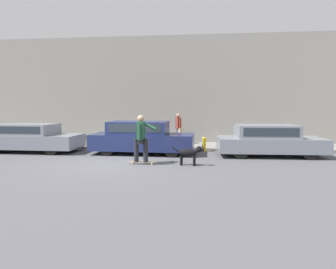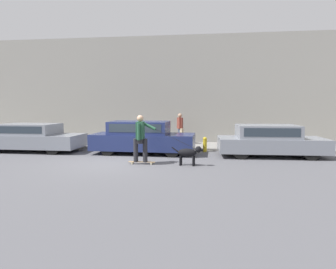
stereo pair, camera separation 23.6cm
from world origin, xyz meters
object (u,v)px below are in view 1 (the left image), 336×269
(parked_car_0, at_px, (30,138))
(skateboarder, at_px, (141,137))
(fire_hydrant, at_px, (204,144))
(parked_car_1, at_px, (142,138))
(pedestrian_with_bag, at_px, (178,127))
(dog, at_px, (190,153))
(parked_car_2, at_px, (269,141))

(parked_car_0, xyz_separation_m, skateboarder, (5.44, -2.29, 0.35))
(parked_car_0, distance_m, skateboarder, 5.91)
(skateboarder, bearing_deg, fire_hydrant, 53.64)
(parked_car_1, xyz_separation_m, pedestrian_with_bag, (1.35, 2.64, 0.29))
(parked_car_0, relative_size, skateboarder, 1.78)
(dog, xyz_separation_m, fire_hydrant, (0.49, 3.16, -0.09))
(parked_car_1, bearing_deg, parked_car_2, 1.00)
(parked_car_0, distance_m, fire_hydrant, 7.65)
(parked_car_1, bearing_deg, dog, -46.65)
(parked_car_0, xyz_separation_m, parked_car_1, (4.99, 0.00, 0.06))
(parked_car_0, xyz_separation_m, parked_car_2, (10.17, -0.00, 0.01))
(parked_car_1, height_order, skateboarder, skateboarder)
(parked_car_2, relative_size, pedestrian_with_bag, 2.74)
(pedestrian_with_bag, bearing_deg, skateboarder, 54.16)
(parked_car_1, distance_m, pedestrian_with_bag, 2.98)
(parked_car_0, height_order, dog, parked_car_0)
(parked_car_0, distance_m, parked_car_2, 10.17)
(pedestrian_with_bag, distance_m, fire_hydrant, 2.29)
(skateboarder, xyz_separation_m, fire_hydrant, (2.16, 3.12, -0.61))
(parked_car_1, height_order, pedestrian_with_bag, pedestrian_with_bag)
(pedestrian_with_bag, bearing_deg, fire_hydrant, 99.41)
(skateboarder, distance_m, fire_hydrant, 3.84)
(parked_car_0, height_order, parked_car_1, parked_car_1)
(parked_car_1, xyz_separation_m, fire_hydrant, (2.61, 0.83, -0.32))
(parked_car_0, bearing_deg, parked_car_1, -0.13)
(parked_car_2, relative_size, dog, 3.90)
(parked_car_2, distance_m, fire_hydrant, 2.72)
(parked_car_2, bearing_deg, parked_car_0, 177.89)
(skateboarder, distance_m, pedestrian_with_bag, 5.01)
(dog, bearing_deg, parked_car_0, 168.20)
(dog, bearing_deg, skateboarder, -174.81)
(skateboarder, bearing_deg, pedestrian_with_bag, 78.00)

